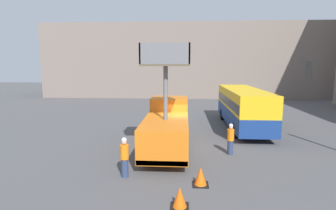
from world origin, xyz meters
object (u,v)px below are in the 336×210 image
(road_worker_directing, at_px, (231,139))
(traffic_cone_mid_road, at_px, (201,177))
(road_worker_near_truck, at_px, (125,157))
(traffic_cone_near_truck, at_px, (180,198))
(city_bus, at_px, (243,105))
(utility_truck, at_px, (167,124))

(road_worker_directing, bearing_deg, traffic_cone_mid_road, 74.51)
(road_worker_near_truck, xyz_separation_m, traffic_cone_near_truck, (2.51, -2.43, -0.56))
(city_bus, height_order, road_worker_directing, city_bus)
(utility_truck, relative_size, city_bus, 0.75)
(city_bus, height_order, traffic_cone_near_truck, city_bus)
(city_bus, height_order, road_worker_near_truck, city_bus)
(traffic_cone_mid_road, bearing_deg, road_worker_near_truck, 169.55)
(utility_truck, xyz_separation_m, road_worker_near_truck, (-1.65, -4.27, -0.57))
(city_bus, xyz_separation_m, road_worker_near_truck, (-7.37, -10.02, -0.92))
(city_bus, bearing_deg, traffic_cone_near_truck, 148.18)
(utility_truck, distance_m, road_worker_near_truck, 4.61)
(road_worker_directing, height_order, traffic_cone_mid_road, road_worker_directing)
(road_worker_directing, bearing_deg, city_bus, -97.30)
(utility_truck, xyz_separation_m, traffic_cone_near_truck, (0.87, -6.70, -1.13))
(road_worker_near_truck, relative_size, traffic_cone_near_truck, 2.43)
(road_worker_directing, xyz_separation_m, traffic_cone_mid_road, (-1.92, -3.98, -0.52))
(road_worker_directing, height_order, traffic_cone_near_truck, road_worker_directing)
(city_bus, relative_size, road_worker_near_truck, 5.47)
(city_bus, bearing_deg, traffic_cone_mid_road, 148.83)
(utility_truck, height_order, road_worker_near_truck, utility_truck)
(utility_truck, height_order, road_worker_directing, utility_truck)
(city_bus, bearing_deg, road_worker_directing, 152.01)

